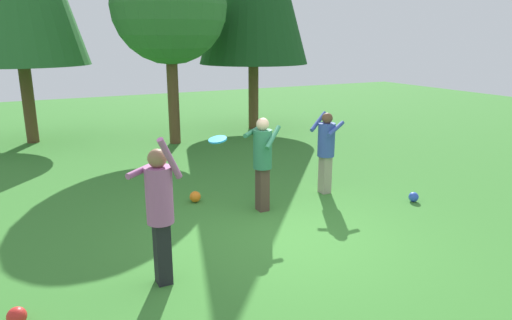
% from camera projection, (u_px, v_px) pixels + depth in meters
% --- Properties ---
extents(ground_plane, '(40.00, 40.00, 0.00)m').
position_uv_depth(ground_plane, '(281.00, 237.00, 7.37)').
color(ground_plane, '#387A2D').
extents(person_thrower, '(0.68, 0.68, 1.98)m').
position_uv_depth(person_thrower, '(160.00, 205.00, 5.73)').
color(person_thrower, black).
rests_on(person_thrower, ground_plane).
extents(person_catcher, '(0.70, 0.67, 1.65)m').
position_uv_depth(person_catcher, '(326.00, 146.00, 9.23)').
color(person_catcher, gray).
rests_on(person_catcher, ground_plane).
extents(person_bystander, '(0.75, 0.74, 1.72)m').
position_uv_depth(person_bystander, '(263.00, 156.00, 8.25)').
color(person_bystander, '#4C382D').
rests_on(person_bystander, ground_plane).
extents(frisbee, '(0.36, 0.36, 0.08)m').
position_uv_depth(frisbee, '(218.00, 140.00, 6.66)').
color(frisbee, '#2393D1').
extents(ball_orange, '(0.22, 0.22, 0.22)m').
position_uv_depth(ball_orange, '(195.00, 197.00, 8.90)').
color(ball_orange, orange).
rests_on(ball_orange, ground_plane).
extents(ball_red, '(0.21, 0.21, 0.21)m').
position_uv_depth(ball_red, '(17.00, 316.00, 5.08)').
color(ball_red, red).
rests_on(ball_red, ground_plane).
extents(ball_blue, '(0.19, 0.19, 0.19)m').
position_uv_depth(ball_blue, '(414.00, 197.00, 8.92)').
color(ball_blue, blue).
rests_on(ball_blue, ground_plane).
extents(tree_center, '(3.27, 3.27, 5.59)m').
position_uv_depth(tree_center, '(169.00, 6.00, 12.92)').
color(tree_center, brown).
rests_on(tree_center, ground_plane).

